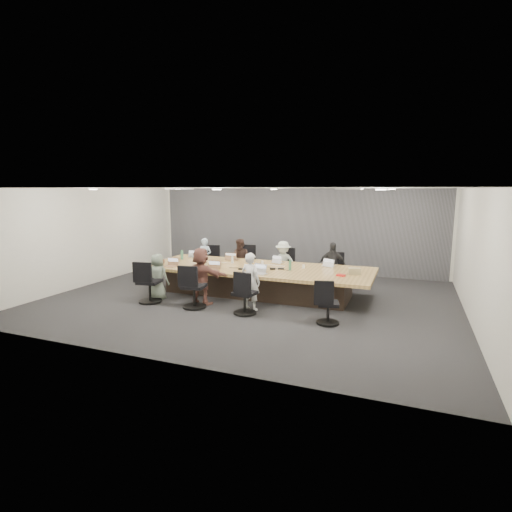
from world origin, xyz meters
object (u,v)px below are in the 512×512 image
(laptop_1, at_px, (234,259))
(person_3, at_px, (332,265))
(conference_table, at_px, (257,279))
(person_5, at_px, (201,276))
(laptop_2, at_px, (277,262))
(laptop_4, at_px, (170,266))
(chair_2, at_px, (287,268))
(canvas_bag, at_px, (354,271))
(person_1, at_px, (241,260))
(stapler, at_px, (273,269))
(mug_brown, at_px, (163,261))
(laptop_0, at_px, (196,257))
(bottle_green_right, at_px, (290,265))
(person_0, at_px, (205,258))
(chair_7, at_px, (328,307))
(person_2, at_px, (283,263))
(bottle_green_left, at_px, (182,255))
(chair_5, at_px, (194,290))
(laptop_6, at_px, (259,274))
(laptop_3, at_px, (328,266))
(chair_4, at_px, (150,285))
(chair_3, at_px, (334,273))
(snack_packet, at_px, (341,275))
(chair_6, at_px, (245,297))
(person_6, at_px, (251,281))
(chair_0, at_px, (210,264))
(person_4, at_px, (158,276))
(bottle_clear, at_px, (232,260))
(chair_1, at_px, (245,265))

(laptop_1, bearing_deg, person_3, -173.64)
(conference_table, xyz_separation_m, person_5, (-0.94, -1.35, 0.30))
(laptop_2, xyz_separation_m, laptop_4, (-2.48, -1.60, 0.00))
(chair_2, xyz_separation_m, person_3, (1.43, -0.35, 0.25))
(conference_table, xyz_separation_m, canvas_bag, (2.52, 0.00, 0.42))
(person_1, distance_m, stapler, 2.21)
(mug_brown, bearing_deg, laptop_0, 74.63)
(bottle_green_right, bearing_deg, canvas_bag, 3.49)
(stapler, bearing_deg, person_0, 130.65)
(chair_7, xyz_separation_m, laptop_0, (-4.54, 2.50, 0.38))
(person_2, relative_size, bottle_green_left, 4.73)
(chair_5, xyz_separation_m, laptop_6, (1.29, 0.90, 0.31))
(laptop_3, bearing_deg, chair_4, 45.04)
(person_1, xyz_separation_m, laptop_2, (1.35, -0.55, 0.11))
(chair_3, height_order, person_3, person_3)
(person_0, distance_m, stapler, 3.22)
(laptop_4, height_order, snack_packet, snack_packet)
(chair_4, bearing_deg, laptop_1, 55.87)
(chair_3, xyz_separation_m, snack_packet, (0.52, -2.02, 0.40))
(person_2, xyz_separation_m, canvas_bag, (2.23, -1.35, 0.18))
(laptop_0, bearing_deg, chair_2, -163.05)
(person_2, height_order, laptop_6, person_2)
(laptop_6, bearing_deg, laptop_3, 60.58)
(laptop_6, distance_m, bottle_green_right, 0.91)
(bottle_green_right, bearing_deg, laptop_4, -167.26)
(bottle_green_left, distance_m, mug_brown, 0.74)
(chair_6, height_order, person_0, person_0)
(person_0, relative_size, person_6, 0.92)
(conference_table, distance_m, chair_0, 2.87)
(mug_brown, bearing_deg, laptop_1, 37.68)
(laptop_0, xyz_separation_m, person_5, (1.37, -2.15, -0.05))
(laptop_3, relative_size, person_6, 0.22)
(chair_3, distance_m, bottle_green_left, 4.47)
(chair_2, xyz_separation_m, laptop_6, (0.06, -2.50, 0.34))
(mug_brown, relative_size, stapler, 0.72)
(chair_6, height_order, person_4, person_4)
(chair_5, xyz_separation_m, chair_7, (3.17, 0.00, -0.07))
(laptop_4, bearing_deg, chair_0, 88.50)
(chair_2, bearing_deg, person_3, 172.10)
(person_2, distance_m, laptop_3, 1.54)
(laptop_1, xyz_separation_m, snack_packet, (3.31, -1.12, 0.01))
(chair_0, height_order, snack_packet, snack_packet)
(person_5, distance_m, bottle_clear, 1.62)
(chair_3, relative_size, bottle_green_right, 2.86)
(bottle_clear, xyz_separation_m, stapler, (1.35, -0.48, -0.07))
(chair_1, bearing_deg, person_2, 160.53)
(chair_2, relative_size, laptop_0, 2.68)
(chair_4, xyz_separation_m, mug_brown, (-0.46, 1.27, 0.35))
(person_2, distance_m, mug_brown, 3.44)
(chair_6, bearing_deg, person_1, 123.86)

